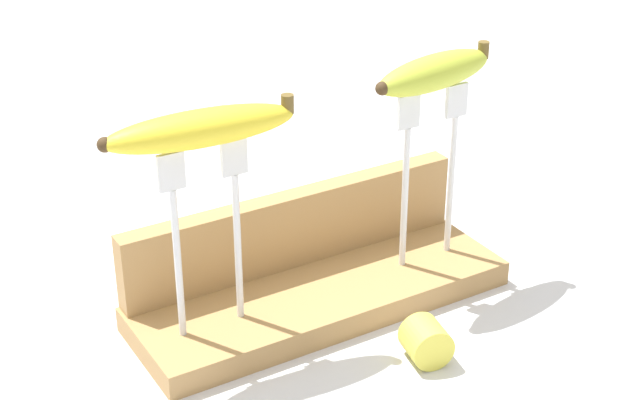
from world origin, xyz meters
TOP-DOWN VIEW (x-y plane):
  - ground_plane at (0.00, 0.00)m, footprint 3.00×3.00m
  - wooden_board at (0.00, 0.00)m, footprint 0.40×0.14m
  - board_backstop at (0.00, 0.06)m, footprint 0.40×0.02m
  - fork_stand_left at (-0.13, -0.01)m, footprint 0.09×0.01m
  - fork_stand_right at (0.13, -0.01)m, footprint 0.09×0.01m
  - banana_raised_left at (-0.13, -0.01)m, footprint 0.19×0.06m
  - banana_raised_right at (0.13, -0.01)m, footprint 0.16×0.06m
  - banana_chunk_near at (0.04, -0.13)m, footprint 0.05×0.05m

SIDE VIEW (x-z plane):
  - ground_plane at x=0.00m, z-range 0.00..0.00m
  - wooden_board at x=0.00m, z-range 0.00..0.03m
  - banana_chunk_near at x=0.04m, z-range 0.00..0.04m
  - board_backstop at x=0.00m, z-range 0.03..0.11m
  - fork_stand_left at x=-0.13m, z-range 0.05..0.24m
  - fork_stand_right at x=0.13m, z-range 0.05..0.24m
  - banana_raised_left at x=-0.13m, z-range 0.22..0.25m
  - banana_raised_right at x=0.13m, z-range 0.22..0.26m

